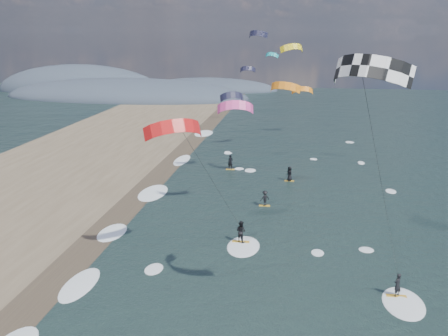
# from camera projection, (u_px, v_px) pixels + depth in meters

# --- Properties ---
(wet_sand_strip) EXTENTS (3.00, 240.00, 0.00)m
(wet_sand_strip) POSITION_uv_depth(u_px,v_px,m) (78.00, 257.00, 38.10)
(wet_sand_strip) COLOR #382D23
(wet_sand_strip) RESTS_ON ground
(coastal_hills) EXTENTS (80.00, 41.00, 15.00)m
(coastal_hills) POSITION_uv_depth(u_px,v_px,m) (118.00, 94.00, 136.10)
(coastal_hills) COLOR #3D4756
(coastal_hills) RESTS_ON ground
(kitesurfer_near_a) EXTENTS (7.72, 9.13, 16.12)m
(kitesurfer_near_a) POSITION_uv_depth(u_px,v_px,m) (371.00, 127.00, 25.08)
(kitesurfer_near_a) COLOR gold
(kitesurfer_near_a) RESTS_ON ground
(kitesurfer_near_b) EXTENTS (7.23, 9.09, 11.91)m
(kitesurfer_near_b) POSITION_uv_depth(u_px,v_px,m) (201.00, 165.00, 35.01)
(kitesurfer_near_b) COLOR gold
(kitesurfer_near_b) RESTS_ON ground
(far_kitesurfers) EXTENTS (8.50, 13.44, 1.84)m
(far_kitesurfers) POSITION_uv_depth(u_px,v_px,m) (265.00, 180.00, 54.98)
(far_kitesurfers) COLOR gold
(far_kitesurfers) RESTS_ON ground
(bg_kite_field) EXTENTS (13.22, 64.70, 9.98)m
(bg_kite_field) POSITION_uv_depth(u_px,v_px,m) (270.00, 70.00, 69.49)
(bg_kite_field) COLOR black
(bg_kite_field) RESTS_ON ground
(shoreline_surf) EXTENTS (2.40, 79.40, 0.11)m
(shoreline_surf) POSITION_uv_depth(u_px,v_px,m) (115.00, 234.00, 42.46)
(shoreline_surf) COLOR white
(shoreline_surf) RESTS_ON ground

